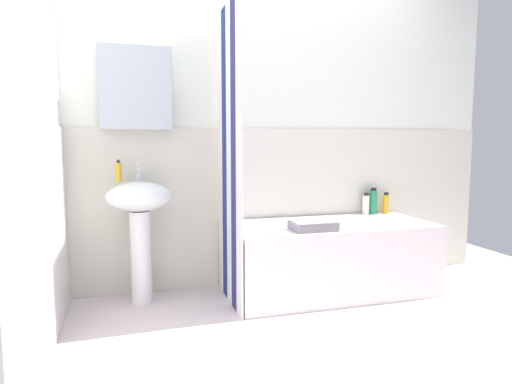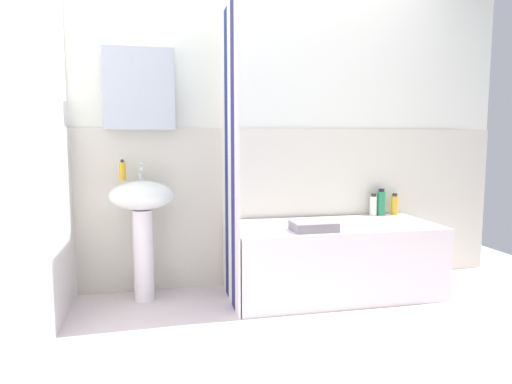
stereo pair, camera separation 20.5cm
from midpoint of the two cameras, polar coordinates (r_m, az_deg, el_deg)
ground_plane at (r=2.62m, az=9.67°, el=-19.20°), size 4.80×5.60×0.04m
wall_back_tiled at (r=3.52m, az=0.02°, el=6.93°), size 3.60×0.18×2.40m
wall_left_tiled at (r=2.52m, az=-28.34°, el=5.83°), size 0.07×1.81×2.40m
sink at (r=3.19m, az=-16.17°, el=-2.76°), size 0.44×0.34×0.84m
faucet at (r=3.24m, az=-16.34°, el=2.44°), size 0.03×0.12×0.12m
soap_dispenser at (r=3.22m, az=-18.60°, el=2.43°), size 0.04×0.04×0.15m
bathtub at (r=3.39m, az=7.53°, el=-8.18°), size 1.47×0.68×0.51m
shower_curtain at (r=3.05m, az=-5.28°, el=4.37°), size 0.01×0.68×2.00m
shampoo_bottle at (r=3.86m, az=14.54°, el=-1.40°), size 0.05×0.05×0.18m
body_wash_bottle at (r=3.80m, az=13.02°, el=-1.18°), size 0.07×0.07×0.21m
lotion_bottle at (r=3.77m, az=12.12°, el=-1.50°), size 0.06×0.06×0.18m
towel_folded at (r=3.07m, az=5.26°, el=-4.21°), size 0.29×0.22×0.06m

